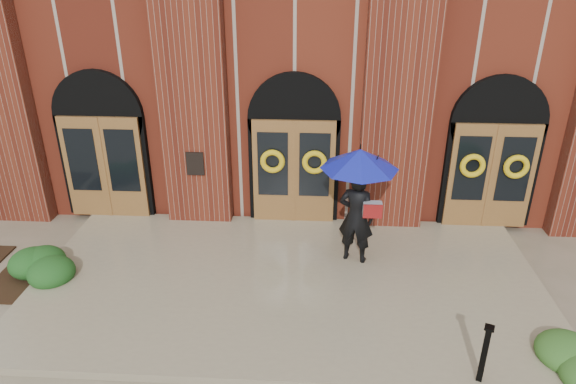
{
  "coord_description": "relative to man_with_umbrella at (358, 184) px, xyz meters",
  "views": [
    {
      "loc": [
        0.53,
        -8.3,
        6.0
      ],
      "look_at": [
        -0.03,
        1.0,
        1.68
      ],
      "focal_mm": 32.0,
      "sensor_mm": 36.0,
      "label": 1
    }
  ],
  "objects": [
    {
      "name": "church_building",
      "position": [
        -1.36,
        7.77,
        1.63
      ],
      "size": [
        16.2,
        12.53,
        7.0
      ],
      "color": "maroon",
      "rests_on": "ground"
    },
    {
      "name": "man_with_umbrella",
      "position": [
        0.0,
        0.0,
        0.0
      ],
      "size": [
        1.93,
        1.93,
        2.46
      ],
      "rotation": [
        0.0,
        0.0,
        2.85
      ],
      "color": "black",
      "rests_on": "landing"
    },
    {
      "name": "hedge_front_left",
      "position": [
        -6.46,
        -1.02,
        -1.61
      ],
      "size": [
        1.51,
        1.3,
        0.53
      ],
      "primitive_type": "ellipsoid",
      "color": "#1B4A19",
      "rests_on": "ground"
    },
    {
      "name": "landing",
      "position": [
        -1.36,
        -0.87,
        -1.8
      ],
      "size": [
        10.0,
        5.3,
        0.15
      ],
      "primitive_type": "cube",
      "color": "gray",
      "rests_on": "ground"
    },
    {
      "name": "metal_post",
      "position": [
        1.7,
        -3.3,
        -1.2
      ],
      "size": [
        0.18,
        0.18,
        1.01
      ],
      "rotation": [
        0.0,
        0.0,
        -0.4
      ],
      "color": "black",
      "rests_on": "landing"
    },
    {
      "name": "ground",
      "position": [
        -1.36,
        -1.02,
        -1.87
      ],
      "size": [
        90.0,
        90.0,
        0.0
      ],
      "primitive_type": "plane",
      "color": "gray",
      "rests_on": "ground"
    }
  ]
}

